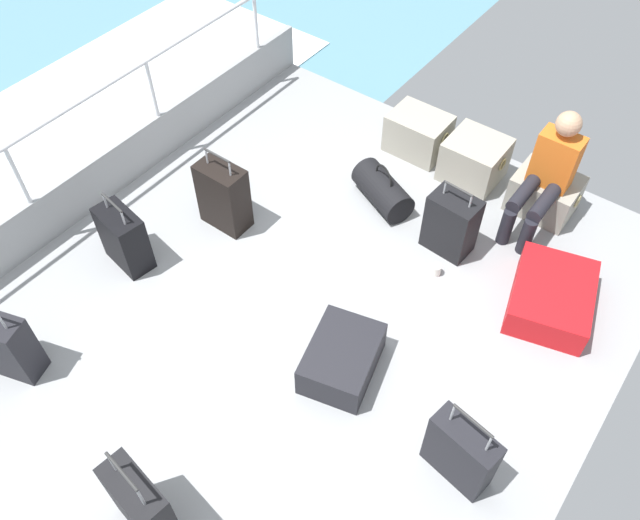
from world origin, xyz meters
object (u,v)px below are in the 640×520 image
(passenger_seated, at_px, (547,173))
(suitcase_7, at_px, (451,224))
(suitcase_1, at_px, (142,506))
(suitcase_5, at_px, (461,452))
(suitcase_6, at_px, (551,297))
(suitcase_0, at_px, (8,346))
(paper_cup, at_px, (436,270))
(suitcase_3, at_px, (124,238))
(cargo_crate_1, at_px, (474,160))
(suitcase_2, at_px, (342,358))
(cargo_crate_2, at_px, (545,194))
(suitcase_4, at_px, (223,196))
(cargo_crate_0, at_px, (418,133))
(duffel_bag, at_px, (383,190))

(passenger_seated, relative_size, suitcase_7, 1.58)
(suitcase_1, relative_size, suitcase_5, 1.18)
(suitcase_6, bearing_deg, suitcase_1, -112.74)
(suitcase_0, relative_size, paper_cup, 7.77)
(suitcase_0, bearing_deg, suitcase_3, 96.37)
(suitcase_7, distance_m, paper_cup, 0.39)
(suitcase_5, relative_size, suitcase_6, 0.79)
(cargo_crate_1, xyz_separation_m, suitcase_5, (1.25, -2.54, 0.06))
(suitcase_3, distance_m, suitcase_6, 3.35)
(suitcase_2, bearing_deg, cargo_crate_2, 79.14)
(cargo_crate_2, height_order, suitcase_1, suitcase_1)
(suitcase_1, distance_m, paper_cup, 2.78)
(passenger_seated, relative_size, suitcase_0, 1.35)
(suitcase_0, xyz_separation_m, suitcase_4, (0.21, 1.96, 0.03))
(suitcase_5, distance_m, paper_cup, 1.64)
(suitcase_2, bearing_deg, passenger_seated, 78.29)
(cargo_crate_2, bearing_deg, suitcase_0, -121.63)
(cargo_crate_0, bearing_deg, cargo_crate_2, -1.12)
(cargo_crate_0, xyz_separation_m, suitcase_4, (-0.81, -1.80, 0.11))
(suitcase_7, relative_size, duffel_bag, 1.02)
(passenger_seated, xyz_separation_m, suitcase_5, (0.56, -2.36, -0.28))
(cargo_crate_0, distance_m, cargo_crate_2, 1.29)
(passenger_seated, relative_size, suitcase_5, 1.52)
(cargo_crate_1, relative_size, paper_cup, 5.39)
(suitcase_7, bearing_deg, suitcase_6, -4.91)
(passenger_seated, relative_size, suitcase_2, 1.48)
(suitcase_2, height_order, suitcase_4, suitcase_4)
(cargo_crate_1, xyz_separation_m, suitcase_2, (0.23, -2.37, -0.07))
(cargo_crate_1, relative_size, duffel_bag, 0.82)
(suitcase_1, height_order, suitcase_6, suitcase_1)
(suitcase_0, height_order, suitcase_1, suitcase_1)
(cargo_crate_1, distance_m, suitcase_2, 2.38)
(passenger_seated, xyz_separation_m, paper_cup, (-0.36, -1.02, -0.49))
(cargo_crate_1, distance_m, suitcase_3, 3.11)
(suitcase_3, relative_size, paper_cup, 6.68)
(suitcase_2, bearing_deg, paper_cup, 85.29)
(cargo_crate_2, distance_m, suitcase_5, 2.60)
(suitcase_7, bearing_deg, passenger_seated, 58.42)
(suitcase_1, bearing_deg, suitcase_4, 121.83)
(cargo_crate_0, xyz_separation_m, cargo_crate_2, (1.29, -0.03, -0.02))
(suitcase_5, bearing_deg, duffel_bag, 134.24)
(cargo_crate_2, height_order, suitcase_7, suitcase_7)
(cargo_crate_2, distance_m, passenger_seated, 0.41)
(suitcase_1, height_order, suitcase_7, suitcase_1)
(suitcase_1, bearing_deg, cargo_crate_1, 89.12)
(suitcase_1, relative_size, suitcase_6, 0.93)
(suitcase_2, xyz_separation_m, suitcase_7, (0.02, 1.48, 0.14))
(suitcase_1, height_order, suitcase_5, suitcase_1)
(suitcase_3, bearing_deg, suitcase_5, 0.62)
(cargo_crate_2, relative_size, suitcase_6, 0.65)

